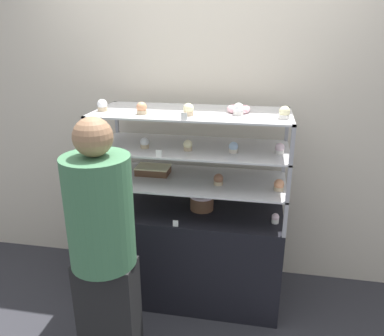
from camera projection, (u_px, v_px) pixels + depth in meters
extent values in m
plane|color=#2D2D33|center=(192.00, 292.00, 2.95)|extent=(20.00, 20.00, 0.00)
cube|color=beige|center=(202.00, 119.00, 2.90)|extent=(8.00, 0.05, 2.60)
cube|color=black|center=(192.00, 253.00, 2.83)|extent=(1.30, 0.56, 0.72)
cube|color=#99999E|center=(121.00, 176.00, 3.02)|extent=(0.02, 0.02, 0.24)
cube|color=#99999E|center=(282.00, 187.00, 2.81)|extent=(0.02, 0.02, 0.24)
cube|color=#99999E|center=(92.00, 204.00, 2.53)|extent=(0.02, 0.02, 0.24)
cube|color=#99999E|center=(285.00, 220.00, 2.31)|extent=(0.02, 0.02, 0.24)
cube|color=silver|center=(192.00, 180.00, 2.63)|extent=(1.30, 0.56, 0.01)
cube|color=#99999E|center=(119.00, 147.00, 2.94)|extent=(0.02, 0.02, 0.24)
cube|color=#99999E|center=(284.00, 156.00, 2.72)|extent=(0.02, 0.02, 0.24)
cube|color=#99999E|center=(89.00, 171.00, 2.45)|extent=(0.02, 0.02, 0.24)
cube|color=#99999E|center=(289.00, 184.00, 2.23)|extent=(0.02, 0.02, 0.24)
cube|color=silver|center=(192.00, 147.00, 2.55)|extent=(1.30, 0.56, 0.01)
cube|color=#99999E|center=(117.00, 117.00, 2.86)|extent=(0.02, 0.02, 0.24)
cube|color=#99999E|center=(287.00, 124.00, 2.64)|extent=(0.02, 0.02, 0.24)
cube|color=#99999E|center=(85.00, 135.00, 2.36)|extent=(0.02, 0.02, 0.24)
cube|color=#99999E|center=(292.00, 145.00, 2.15)|extent=(0.02, 0.02, 0.24)
cube|color=silver|center=(192.00, 112.00, 2.46)|extent=(1.30, 0.56, 0.01)
cylinder|color=brown|center=(202.00, 203.00, 2.71)|extent=(0.17, 0.17, 0.10)
cylinder|color=silver|center=(202.00, 195.00, 2.69)|extent=(0.18, 0.18, 0.02)
cube|color=brown|center=(153.00, 171.00, 2.72)|extent=(0.24, 0.15, 0.05)
cube|color=#F4EAB2|center=(153.00, 167.00, 2.71)|extent=(0.24, 0.15, 0.01)
cylinder|color=#CCB28C|center=(108.00, 210.00, 2.67)|extent=(0.05, 0.05, 0.03)
sphere|color=#F4EAB2|center=(107.00, 207.00, 2.66)|extent=(0.05, 0.05, 0.05)
cylinder|color=white|center=(275.00, 221.00, 2.52)|extent=(0.05, 0.05, 0.03)
sphere|color=silver|center=(275.00, 217.00, 2.51)|extent=(0.05, 0.05, 0.05)
cube|color=white|center=(176.00, 223.00, 2.47)|extent=(0.04, 0.00, 0.04)
cylinder|color=#CCB28C|center=(108.00, 176.00, 2.64)|extent=(0.06, 0.06, 0.03)
sphere|color=white|center=(107.00, 172.00, 2.63)|extent=(0.07, 0.07, 0.07)
cylinder|color=#CCB28C|center=(218.00, 183.00, 2.53)|extent=(0.06, 0.06, 0.03)
sphere|color=#8C5B42|center=(218.00, 178.00, 2.52)|extent=(0.07, 0.07, 0.07)
cylinder|color=#CCB28C|center=(279.00, 188.00, 2.44)|extent=(0.06, 0.06, 0.03)
sphere|color=#E5996B|center=(279.00, 184.00, 2.43)|extent=(0.07, 0.07, 0.07)
cube|color=white|center=(115.00, 186.00, 2.46)|extent=(0.04, 0.00, 0.04)
cylinder|color=beige|center=(103.00, 145.00, 2.53)|extent=(0.06, 0.06, 0.03)
sphere|color=#8C5B42|center=(103.00, 141.00, 2.52)|extent=(0.06, 0.06, 0.06)
cylinder|color=#CCB28C|center=(145.00, 146.00, 2.51)|extent=(0.06, 0.06, 0.03)
sphere|color=white|center=(145.00, 142.00, 2.50)|extent=(0.06, 0.06, 0.06)
cylinder|color=#CCB28C|center=(188.00, 149.00, 2.46)|extent=(0.06, 0.06, 0.03)
sphere|color=#F4EAB2|center=(188.00, 144.00, 2.45)|extent=(0.06, 0.06, 0.06)
cylinder|color=beige|center=(233.00, 151.00, 2.41)|extent=(0.06, 0.06, 0.03)
sphere|color=silver|center=(233.00, 146.00, 2.40)|extent=(0.06, 0.06, 0.06)
cylinder|color=white|center=(279.00, 152.00, 2.39)|extent=(0.06, 0.06, 0.03)
sphere|color=silver|center=(280.00, 147.00, 2.38)|extent=(0.06, 0.06, 0.06)
cube|color=white|center=(159.00, 153.00, 2.32)|extent=(0.04, 0.00, 0.04)
cylinder|color=#CCB28C|center=(103.00, 109.00, 2.48)|extent=(0.06, 0.06, 0.03)
sphere|color=white|center=(102.00, 104.00, 2.47)|extent=(0.07, 0.07, 0.07)
cylinder|color=#CCB28C|center=(142.00, 112.00, 2.38)|extent=(0.06, 0.06, 0.03)
sphere|color=#E5996B|center=(142.00, 107.00, 2.37)|extent=(0.07, 0.07, 0.07)
cylinder|color=#CCB28C|center=(188.00, 113.00, 2.34)|extent=(0.06, 0.06, 0.03)
sphere|color=#F4EAB2|center=(188.00, 108.00, 2.33)|extent=(0.07, 0.07, 0.07)
cylinder|color=white|center=(238.00, 113.00, 2.35)|extent=(0.06, 0.06, 0.03)
sphere|color=white|center=(238.00, 108.00, 2.34)|extent=(0.07, 0.07, 0.07)
cylinder|color=white|center=(284.00, 117.00, 2.25)|extent=(0.06, 0.06, 0.03)
sphere|color=#F4EAB2|center=(285.00, 111.00, 2.24)|extent=(0.07, 0.07, 0.07)
cube|color=white|center=(184.00, 116.00, 2.22)|extent=(0.04, 0.00, 0.04)
torus|color=#EFB2BC|center=(239.00, 109.00, 2.43)|extent=(0.15, 0.15, 0.04)
cube|color=black|center=(109.00, 313.00, 2.22)|extent=(0.34, 0.19, 0.72)
cylinder|color=#3F724C|center=(100.00, 212.00, 1.99)|extent=(0.36, 0.36, 0.62)
sphere|color=#936B4C|center=(93.00, 137.00, 1.85)|extent=(0.20, 0.20, 0.20)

